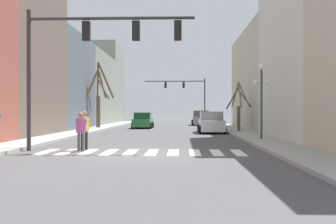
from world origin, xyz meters
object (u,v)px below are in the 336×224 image
object	(u,v)px
street_lamp_right_corner	(261,85)
street_tree_right_far	(239,108)
pedestrian_waiting_at_curb	(81,128)
street_tree_right_near	(99,96)
traffic_signal_far	(186,90)
car_parked_right_mid	(201,118)
pedestrian_on_right_sidewalk	(84,127)
car_parked_right_far	(211,123)
traffic_signal_near	(91,45)
car_parked_left_near	(143,121)

from	to	relation	value
street_lamp_right_corner	street_tree_right_far	bearing A→B (deg)	89.36
pedestrian_waiting_at_curb	street_tree_right_near	size ratio (longest dim) A/B	0.27
traffic_signal_far	street_tree_right_near	world-z (taller)	street_tree_right_near
pedestrian_waiting_at_curb	street_tree_right_near	xyz separation A→B (m)	(-3.68, 21.21, 2.22)
car_parked_right_mid	pedestrian_on_right_sidewalk	world-z (taller)	car_parked_right_mid
street_tree_right_far	car_parked_right_far	bearing A→B (deg)	-168.84
traffic_signal_far	pedestrian_on_right_sidewalk	world-z (taller)	traffic_signal_far
pedestrian_on_right_sidewalk	street_tree_right_near	size ratio (longest dim) A/B	0.27
car_parked_right_mid	pedestrian_waiting_at_curb	xyz separation A→B (m)	(-6.65, -31.05, 0.17)
traffic_signal_near	car_parked_right_far	xyz separation A→B (m)	(6.29, 14.44, -3.80)
car_parked_left_near	pedestrian_waiting_at_curb	distance (m)	22.57
traffic_signal_far	pedestrian_on_right_sidewalk	bearing A→B (deg)	-97.53
traffic_signal_near	street_tree_right_far	xyz separation A→B (m)	(8.56, 14.89, -2.64)
car_parked_right_far	car_parked_right_mid	size ratio (longest dim) A/B	1.14
traffic_signal_near	car_parked_right_mid	distance (m)	31.78
street_tree_right_near	street_lamp_right_corner	bearing A→B (deg)	-51.30
traffic_signal_near	pedestrian_on_right_sidewalk	bearing A→B (deg)	130.24
street_lamp_right_corner	car_parked_left_near	bearing A→B (deg)	116.31
car_parked_right_far	street_tree_right_far	xyz separation A→B (m)	(2.26, 0.45, 1.16)
street_tree_right_far	street_tree_right_near	size ratio (longest dim) A/B	0.62
traffic_signal_near	pedestrian_on_right_sidewalk	world-z (taller)	traffic_signal_near
street_lamp_right_corner	street_tree_right_far	size ratio (longest dim) A/B	1.07
traffic_signal_near	car_parked_right_mid	bearing A→B (deg)	78.57
car_parked_right_mid	pedestrian_on_right_sidewalk	bearing A→B (deg)	167.66
traffic_signal_near	car_parked_left_near	bearing A→B (deg)	89.87
car_parked_right_far	street_tree_right_near	bearing A→B (deg)	57.29
car_parked_right_mid	street_tree_right_far	world-z (taller)	street_tree_right_far
car_parked_left_near	pedestrian_waiting_at_curb	xyz separation A→B (m)	(-0.45, -22.57, 0.26)
street_lamp_right_corner	pedestrian_waiting_at_curb	size ratio (longest dim) A/B	2.53
traffic_signal_near	car_parked_left_near	world-z (taller)	traffic_signal_near
traffic_signal_near	street_tree_right_near	size ratio (longest dim) A/B	1.15
street_tree_right_far	traffic_signal_far	bearing A→B (deg)	99.43
street_tree_right_near	car_parked_right_mid	bearing A→B (deg)	43.59
street_tree_right_far	pedestrian_waiting_at_curb	bearing A→B (deg)	-120.83
traffic_signal_near	street_lamp_right_corner	xyz separation A→B (m)	(8.45, 5.46, -1.41)
traffic_signal_near	pedestrian_waiting_at_curb	size ratio (longest dim) A/B	4.33
car_parked_left_near	street_tree_right_near	distance (m)	5.00
street_tree_right_far	street_tree_right_near	bearing A→B (deg)	153.81
traffic_signal_far	street_lamp_right_corner	world-z (taller)	traffic_signal_far
pedestrian_waiting_at_curb	street_tree_right_far	size ratio (longest dim) A/B	0.42
traffic_signal_far	street_tree_right_near	bearing A→B (deg)	-116.49
traffic_signal_near	street_lamp_right_corner	bearing A→B (deg)	32.88
traffic_signal_far	street_tree_right_far	world-z (taller)	traffic_signal_far
car_parked_right_far	traffic_signal_near	bearing A→B (deg)	156.46
street_lamp_right_corner	car_parked_right_mid	bearing A→B (deg)	94.93
traffic_signal_near	car_parked_left_near	size ratio (longest dim) A/B	1.67
traffic_signal_far	street_lamp_right_corner	xyz separation A→B (m)	(3.83, -33.09, -1.52)
car_parked_right_far	pedestrian_on_right_sidewalk	world-z (taller)	pedestrian_on_right_sidewalk
car_parked_left_near	pedestrian_waiting_at_curb	bearing A→B (deg)	-1.14
car_parked_left_near	street_tree_right_near	xyz separation A→B (m)	(-4.12, -1.35, 2.47)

